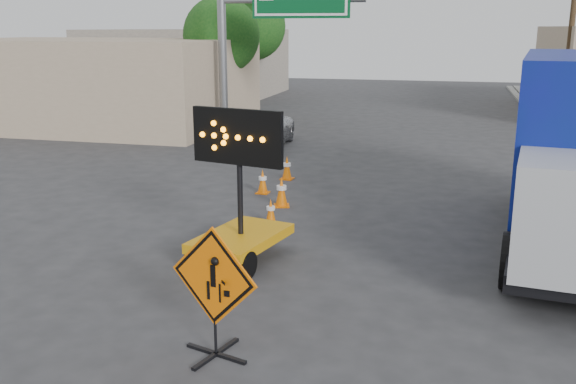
% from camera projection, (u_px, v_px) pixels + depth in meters
% --- Properties ---
extents(ground, '(100.00, 100.00, 0.00)m').
position_uv_depth(ground, '(224.00, 348.00, 9.40)').
color(ground, '#2D2D30').
rests_on(ground, ground).
extents(curb_right, '(0.40, 60.00, 0.12)m').
position_uv_depth(curb_right, '(576.00, 164.00, 21.72)').
color(curb_right, gray).
rests_on(curb_right, ground).
extents(storefront_left_near, '(14.00, 10.00, 4.00)m').
position_uv_depth(storefront_left_near, '(92.00, 82.00, 31.03)').
color(storefront_left_near, tan).
rests_on(storefront_left_near, ground).
extents(storefront_left_far, '(12.00, 10.00, 4.40)m').
position_uv_depth(storefront_left_far, '(187.00, 62.00, 44.35)').
color(storefront_left_far, '#9D9383').
rests_on(storefront_left_far, ground).
extents(highway_gantry, '(6.18, 0.38, 6.90)m').
position_uv_depth(highway_gantry, '(269.00, 14.00, 26.04)').
color(highway_gantry, slate).
rests_on(highway_gantry, ground).
extents(utility_pole_far, '(1.80, 0.26, 9.00)m').
position_uv_depth(utility_pole_far, '(572.00, 24.00, 28.81)').
color(utility_pole_far, '#43301D').
rests_on(utility_pole_far, ground).
extents(tree_left_near, '(3.71, 3.71, 6.03)m').
position_uv_depth(tree_left_near, '(221.00, 36.00, 30.92)').
color(tree_left_near, '#43301D').
rests_on(tree_left_near, ground).
extents(tree_left_far, '(4.10, 4.10, 6.66)m').
position_uv_depth(tree_left_far, '(252.00, 26.00, 38.56)').
color(tree_left_far, '#43301D').
rests_on(tree_left_far, ground).
extents(construction_sign, '(1.40, 1.01, 1.93)m').
position_uv_depth(construction_sign, '(214.00, 289.00, 8.94)').
color(construction_sign, black).
rests_on(construction_sign, ground).
extents(arrow_board, '(1.92, 2.39, 3.08)m').
position_uv_depth(arrow_board, '(241.00, 229.00, 12.73)').
color(arrow_board, '#CB880B').
rests_on(arrow_board, ground).
extents(pickup_truck, '(2.49, 4.89, 1.32)m').
position_uv_depth(pickup_truck, '(257.00, 131.00, 24.79)').
color(pickup_truck, '#AFB1B7').
rests_on(pickup_truck, ground).
extents(cone_a, '(0.48, 0.48, 0.76)m').
position_uv_depth(cone_a, '(229.00, 269.00, 11.45)').
color(cone_a, orange).
rests_on(cone_a, ground).
extents(cone_b, '(0.39, 0.39, 0.63)m').
position_uv_depth(cone_b, '(271.00, 212.00, 15.23)').
color(cone_b, orange).
rests_on(cone_b, ground).
extents(cone_c, '(0.50, 0.50, 0.79)m').
position_uv_depth(cone_c, '(281.00, 192.00, 16.74)').
color(cone_c, orange).
rests_on(cone_c, ground).
extents(cone_d, '(0.36, 0.36, 0.69)m').
position_uv_depth(cone_d, '(263.00, 181.00, 18.08)').
color(cone_d, orange).
rests_on(cone_d, ground).
extents(cone_e, '(0.40, 0.40, 0.73)m').
position_uv_depth(cone_e, '(287.00, 168.00, 19.73)').
color(cone_e, orange).
rests_on(cone_e, ground).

